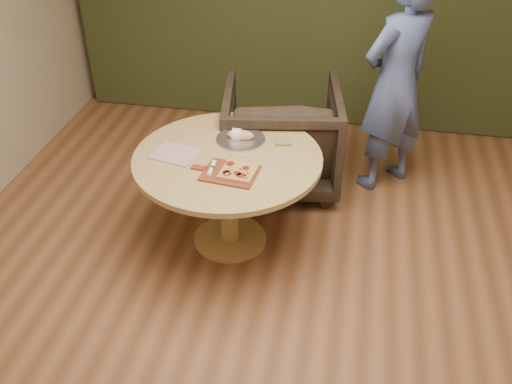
{
  "coord_description": "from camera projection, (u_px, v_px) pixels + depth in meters",
  "views": [
    {
      "loc": [
        0.4,
        -2.47,
        2.81
      ],
      "look_at": [
        -0.12,
        0.25,
        0.86
      ],
      "focal_mm": 40.0,
      "sensor_mm": 36.0,
      "label": 1
    }
  ],
  "objects": [
    {
      "name": "newspaper",
      "position": [
        176.0,
        154.0,
        3.95
      ],
      "size": [
        0.35,
        0.31,
        0.01
      ],
      "primitive_type": "cube",
      "rotation": [
        0.0,
        0.0,
        -0.22
      ],
      "color": "white",
      "rests_on": "pedestal_table"
    },
    {
      "name": "flatbread_pizza",
      "position": [
        238.0,
        172.0,
        3.72
      ],
      "size": [
        0.24,
        0.24,
        0.04
      ],
      "rotation": [
        0.0,
        0.0,
        -0.11
      ],
      "color": "#E4A859",
      "rests_on": "pizza_paddle"
    },
    {
      "name": "green_packet",
      "position": [
        283.0,
        142.0,
        4.07
      ],
      "size": [
        0.14,
        0.12,
        0.02
      ],
      "primitive_type": "cube",
      "rotation": [
        0.0,
        0.0,
        0.19
      ],
      "color": "olive",
      "rests_on": "pedestal_table"
    },
    {
      "name": "armchair",
      "position": [
        282.0,
        132.0,
        4.75
      ],
      "size": [
        1.07,
        1.02,
        0.97
      ],
      "primitive_type": "imported",
      "rotation": [
        0.0,
        0.0,
        3.3
      ],
      "color": "black",
      "rests_on": "ground"
    },
    {
      "name": "serving_tray",
      "position": [
        241.0,
        139.0,
        4.11
      ],
      "size": [
        0.36,
        0.36,
        0.02
      ],
      "color": "silver",
      "rests_on": "pedestal_table"
    },
    {
      "name": "pedestal_table",
      "position": [
        228.0,
        173.0,
        4.01
      ],
      "size": [
        1.32,
        1.32,
        0.75
      ],
      "rotation": [
        0.0,
        0.0,
        -0.01
      ],
      "color": "tan",
      "rests_on": "ground"
    },
    {
      "name": "pizza_paddle",
      "position": [
        229.0,
        173.0,
        3.75
      ],
      "size": [
        0.46,
        0.32,
        0.01
      ],
      "rotation": [
        0.0,
        0.0,
        -0.11
      ],
      "color": "brown",
      "rests_on": "pedestal_table"
    },
    {
      "name": "bread_roll",
      "position": [
        239.0,
        135.0,
        4.09
      ],
      "size": [
        0.19,
        0.09,
        0.09
      ],
      "color": "#E6BB8C",
      "rests_on": "serving_tray"
    },
    {
      "name": "cutlery_roll",
      "position": [
        212.0,
        168.0,
        3.75
      ],
      "size": [
        0.04,
        0.2,
        0.03
      ],
      "rotation": [
        0.0,
        0.0,
        0.04
      ],
      "color": "white",
      "rests_on": "pizza_paddle"
    },
    {
      "name": "room_shell",
      "position": [
        270.0,
        135.0,
        2.86
      ],
      "size": [
        5.04,
        6.04,
        2.84
      ],
      "color": "#905D39",
      "rests_on": "ground"
    },
    {
      "name": "person_standing",
      "position": [
        396.0,
        83.0,
        4.49
      ],
      "size": [
        0.8,
        0.79,
        1.86
      ],
      "primitive_type": "imported",
      "rotation": [
        0.0,
        0.0,
        3.9
      ],
      "color": "#4D629B",
      "rests_on": "ground"
    }
  ]
}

